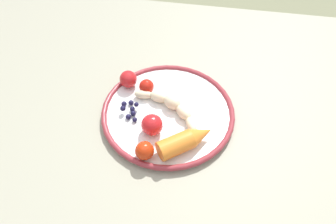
% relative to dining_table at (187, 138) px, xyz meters
% --- Properties ---
extents(dining_table, '(1.25, 0.83, 0.75)m').
position_rel_dining_table_xyz_m(dining_table, '(0.00, 0.00, 0.00)').
color(dining_table, gray).
rests_on(dining_table, ground_plane).
extents(plate, '(0.28, 0.28, 0.02)m').
position_rel_dining_table_xyz_m(plate, '(-0.04, -0.01, 0.10)').
color(plate, white).
rests_on(plate, dining_table).
extents(banana, '(0.15, 0.10, 0.03)m').
position_rel_dining_table_xyz_m(banana, '(-0.04, 0.00, 0.11)').
color(banana, beige).
rests_on(banana, plate).
extents(carrot_orange, '(0.12, 0.10, 0.04)m').
position_rel_dining_table_xyz_m(carrot_orange, '(0.00, -0.09, 0.12)').
color(carrot_orange, orange).
rests_on(carrot_orange, plate).
extents(blueberry_pile, '(0.04, 0.06, 0.02)m').
position_rel_dining_table_xyz_m(blueberry_pile, '(-0.12, -0.02, 0.11)').
color(blueberry_pile, '#191638').
rests_on(blueberry_pile, plate).
extents(tomato_near, '(0.04, 0.04, 0.04)m').
position_rel_dining_table_xyz_m(tomato_near, '(-0.14, 0.06, 0.12)').
color(tomato_near, red).
rests_on(tomato_near, plate).
extents(tomato_mid, '(0.04, 0.04, 0.04)m').
position_rel_dining_table_xyz_m(tomato_mid, '(-0.07, -0.12, 0.12)').
color(tomato_mid, red).
rests_on(tomato_mid, plate).
extents(tomato_far, '(0.03, 0.03, 0.03)m').
position_rel_dining_table_xyz_m(tomato_far, '(-0.10, 0.04, 0.11)').
color(tomato_far, red).
rests_on(tomato_far, plate).
extents(tomato_extra, '(0.04, 0.04, 0.04)m').
position_rel_dining_table_xyz_m(tomato_extra, '(-0.07, -0.06, 0.12)').
color(tomato_extra, red).
rests_on(tomato_extra, plate).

